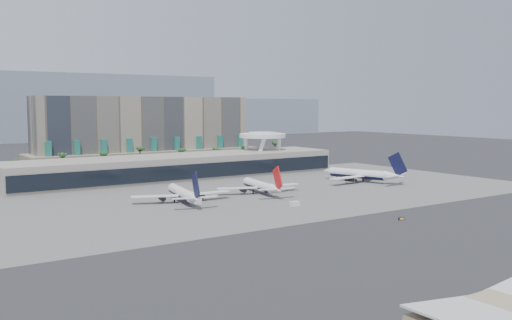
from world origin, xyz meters
TOP-DOWN VIEW (x-y plane):
  - ground at (0.00, 0.00)m, footprint 900.00×900.00m
  - apron_pad at (0.00, 55.00)m, footprint 260.00×130.00m
  - mountain_ridge at (27.88, 470.00)m, footprint 680.00×60.00m
  - hotel at (10.00, 174.41)m, footprint 140.00×30.00m
  - terminal at (0.00, 109.84)m, footprint 170.00×32.50m
  - saucer_structure at (55.00, 116.00)m, footprint 26.00×26.00m
  - palm_row at (7.00, 145.00)m, footprint 157.80×2.80m
  - airliner_left at (-29.70, 47.07)m, footprint 38.50×39.99m
  - airliner_centre at (7.18, 48.48)m, footprint 36.92×38.31m
  - airliner_right at (68.00, 51.11)m, footprint 42.19×43.70m
  - service_vehicle_a at (-27.09, 41.85)m, footprint 4.38×2.36m
  - service_vehicle_b at (0.83, 16.89)m, footprint 3.47×2.04m
  - taxiway_sign at (13.49, -22.77)m, footprint 2.03×0.89m

SIDE VIEW (x-z plane):
  - ground at x=0.00m, z-range 0.00..0.00m
  - apron_pad at x=0.00m, z-range 0.00..0.06m
  - taxiway_sign at x=13.49m, z-range 0.00..0.92m
  - service_vehicle_b at x=0.83m, z-range 0.00..1.76m
  - service_vehicle_a at x=-27.09m, z-range 0.00..2.08m
  - airliner_centre at x=7.18m, z-range -3.30..10.01m
  - airliner_left at x=-29.70m, z-range -3.45..10.48m
  - airliner_right at x=68.00m, z-range -3.85..11.68m
  - terminal at x=0.00m, z-range -0.73..13.77m
  - palm_row at x=7.00m, z-range 3.95..17.05m
  - hotel at x=10.00m, z-range -4.19..37.81m
  - saucer_structure at x=55.00m, z-range 7.51..29.40m
  - mountain_ridge at x=27.88m, z-range -5.11..64.89m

